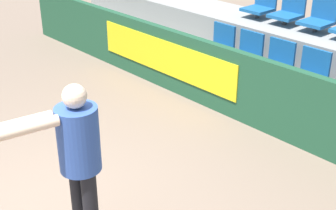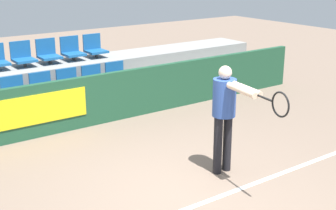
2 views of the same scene
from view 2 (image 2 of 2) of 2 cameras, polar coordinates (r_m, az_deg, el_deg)
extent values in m
plane|color=#7A6656|center=(6.61, 2.96, -10.47)|extent=(30.00, 30.00, 0.00)
cube|color=white|center=(6.38, 4.89, -11.57)|extent=(6.25, 0.08, 0.01)
cube|color=#1E4C33|center=(9.01, -9.99, 0.40)|extent=(11.03, 0.12, 0.98)
cube|color=yellow|center=(8.43, -19.21, -1.19)|extent=(2.99, 0.02, 0.54)
cube|color=gray|center=(9.60, -11.45, -0.23)|extent=(10.63, 1.02, 0.47)
cube|color=gray|center=(10.45, -13.86, 2.37)|extent=(10.63, 1.02, 0.93)
cylinder|color=#333333|center=(9.20, -17.95, 0.37)|extent=(0.07, 0.07, 0.12)
cube|color=#195693|center=(9.18, -18.00, 0.86)|extent=(0.43, 0.45, 0.05)
cube|color=#195693|center=(9.31, -18.51, 2.33)|extent=(0.43, 0.04, 0.35)
cylinder|color=#333333|center=(9.37, -14.76, 0.95)|extent=(0.07, 0.07, 0.12)
cube|color=#195693|center=(9.35, -14.80, 1.44)|extent=(0.43, 0.45, 0.05)
cube|color=#195693|center=(9.48, -15.34, 2.87)|extent=(0.43, 0.04, 0.35)
cylinder|color=#333333|center=(9.57, -11.68, 1.51)|extent=(0.07, 0.07, 0.12)
cube|color=#195693|center=(9.54, -11.71, 1.98)|extent=(0.43, 0.45, 0.05)
cube|color=#195693|center=(9.68, -12.29, 3.38)|extent=(0.43, 0.04, 0.35)
cylinder|color=#333333|center=(9.79, -8.74, 2.03)|extent=(0.07, 0.07, 0.12)
cube|color=#195693|center=(9.77, -8.76, 2.50)|extent=(0.43, 0.45, 0.05)
cube|color=#195693|center=(9.90, -9.36, 3.87)|extent=(0.43, 0.04, 0.35)
cylinder|color=#333333|center=(10.04, -5.94, 2.53)|extent=(0.07, 0.07, 0.12)
cube|color=#195693|center=(10.02, -5.95, 2.99)|extent=(0.43, 0.45, 0.05)
cube|color=#195693|center=(10.15, -6.56, 4.32)|extent=(0.43, 0.04, 0.35)
cylinder|color=#333333|center=(10.19, -17.06, 4.78)|extent=(0.07, 0.07, 0.12)
cube|color=#195693|center=(10.18, -17.10, 5.24)|extent=(0.43, 0.45, 0.05)
cube|color=#195693|center=(10.33, -17.57, 6.50)|extent=(0.43, 0.04, 0.35)
cylinder|color=#333333|center=(10.38, -14.18, 5.23)|extent=(0.07, 0.07, 0.12)
cube|color=#195693|center=(10.36, -14.21, 5.68)|extent=(0.43, 0.45, 0.05)
cube|color=#195693|center=(10.51, -14.71, 6.92)|extent=(0.43, 0.04, 0.35)
cylinder|color=#333333|center=(10.58, -11.40, 5.65)|extent=(0.07, 0.07, 0.12)
cube|color=#195693|center=(10.57, -11.42, 6.09)|extent=(0.43, 0.45, 0.05)
cube|color=#195693|center=(10.72, -11.95, 7.30)|extent=(0.43, 0.04, 0.35)
cylinder|color=#333333|center=(10.82, -8.73, 6.04)|extent=(0.07, 0.07, 0.12)
cube|color=#195693|center=(10.80, -8.75, 6.47)|extent=(0.43, 0.45, 0.05)
cube|color=#195693|center=(10.94, -9.29, 7.66)|extent=(0.43, 0.04, 0.35)
cylinder|color=black|center=(6.98, 6.09, -4.92)|extent=(0.13, 0.13, 0.89)
cylinder|color=black|center=(7.10, 7.23, -4.58)|extent=(0.13, 0.13, 0.89)
cylinder|color=#2D4C99|center=(6.81, 6.88, 0.90)|extent=(0.34, 0.34, 0.55)
sphere|color=beige|center=(6.71, 6.99, 3.96)|extent=(0.19, 0.19, 0.19)
cylinder|color=beige|center=(6.34, 8.96, 1.80)|extent=(0.18, 0.61, 0.09)
cylinder|color=beige|center=(6.40, 9.56, 1.93)|extent=(0.18, 0.61, 0.09)
cylinder|color=black|center=(6.03, 11.74, 0.82)|extent=(0.07, 0.30, 0.03)
torus|color=black|center=(5.81, 13.55, 0.06)|extent=(0.07, 0.32, 0.32)
camera|label=1|loc=(7.96, 32.17, 14.34)|focal=50.00mm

